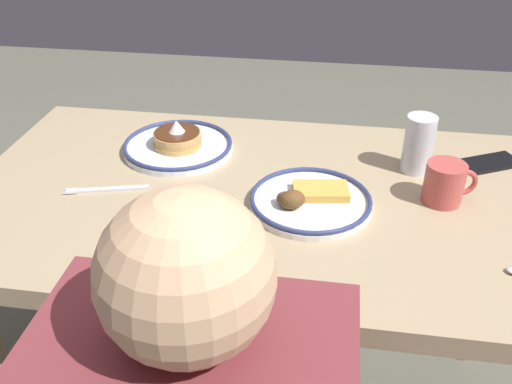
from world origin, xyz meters
name	(u,v)px	position (x,y,z in m)	size (l,w,h in m)	color
dining_table	(268,232)	(0.00, 0.00, 0.62)	(1.38, 0.77, 0.73)	tan
plate_near_main	(178,144)	(0.25, -0.17, 0.74)	(0.28, 0.28, 0.08)	white
plate_center_pancakes	(310,200)	(-0.09, 0.04, 0.74)	(0.27, 0.27, 0.05)	white
coffee_mug	(445,182)	(-0.38, -0.03, 0.77)	(0.12, 0.09, 0.09)	#BF4C47
drinking_glass	(418,147)	(-0.33, -0.16, 0.79)	(0.07, 0.07, 0.14)	silver
cell_phone	(490,163)	(-0.52, -0.21, 0.73)	(0.14, 0.07, 0.01)	black
fork_near	(106,189)	(0.36, 0.05, 0.73)	(0.19, 0.07, 0.01)	silver
fork_far	(184,225)	(0.15, 0.15, 0.73)	(0.19, 0.09, 0.01)	silver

